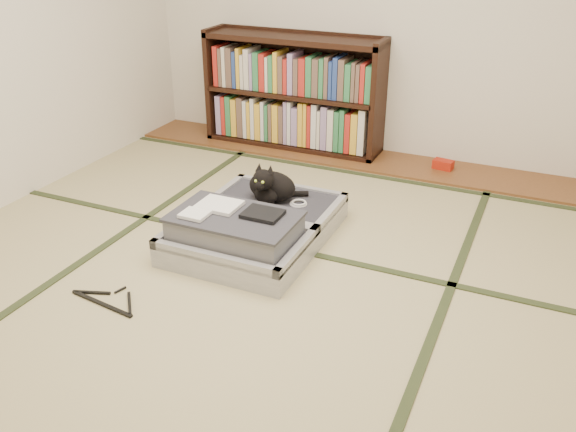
% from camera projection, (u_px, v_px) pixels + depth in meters
% --- Properties ---
extents(floor, '(4.50, 4.50, 0.00)m').
position_uv_depth(floor, '(254.00, 281.00, 3.34)').
color(floor, tan).
rests_on(floor, ground).
extents(wood_strip, '(4.00, 0.50, 0.02)m').
position_uv_depth(wood_strip, '(365.00, 159.00, 4.97)').
color(wood_strip, brown).
rests_on(wood_strip, ground).
extents(red_item, '(0.16, 0.11, 0.07)m').
position_uv_depth(red_item, '(443.00, 164.00, 4.74)').
color(red_item, '#A81E0D').
rests_on(red_item, wood_strip).
extents(room_shell, '(4.50, 4.50, 4.50)m').
position_uv_depth(room_shell, '(245.00, 0.00, 2.69)').
color(room_shell, white).
rests_on(room_shell, ground).
extents(tatami_borders, '(4.00, 4.50, 0.01)m').
position_uv_depth(tatami_borders, '(290.00, 241.00, 3.74)').
color(tatami_borders, '#2D381E').
rests_on(tatami_borders, ground).
extents(bookcase, '(1.51, 0.34, 0.97)m').
position_uv_depth(bookcase, '(293.00, 95.00, 5.07)').
color(bookcase, black).
rests_on(bookcase, wood_strip).
extents(suitcase, '(0.80, 1.07, 0.32)m').
position_uv_depth(suitcase, '(253.00, 227.00, 3.67)').
color(suitcase, '#B0AFB4').
rests_on(suitcase, floor).
extents(cat, '(0.36, 0.36, 0.29)m').
position_uv_depth(cat, '(271.00, 186.00, 3.84)').
color(cat, black).
rests_on(cat, suitcase).
extents(cable_coil, '(0.11, 0.11, 0.03)m').
position_uv_depth(cable_coil, '(299.00, 203.00, 3.84)').
color(cable_coil, white).
rests_on(cable_coil, suitcase).
extents(hanger, '(0.43, 0.22, 0.01)m').
position_uv_depth(hanger, '(107.00, 301.00, 3.15)').
color(hanger, black).
rests_on(hanger, floor).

